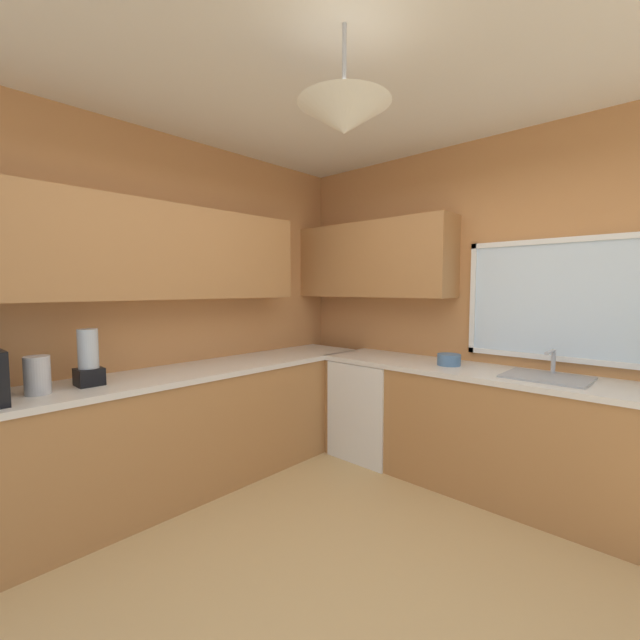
{
  "coord_description": "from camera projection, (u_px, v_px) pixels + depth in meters",
  "views": [
    {
      "loc": [
        1.27,
        -1.54,
        1.53
      ],
      "look_at": [
        -0.75,
        0.65,
        1.3
      ],
      "focal_mm": 23.23,
      "sensor_mm": 36.0,
      "label": 1
    }
  ],
  "objects": [
    {
      "name": "bowl",
      "position": [
        449.0,
        360.0,
        3.31
      ],
      "size": [
        0.18,
        0.18,
        0.09
      ],
      "primitive_type": "cylinder",
      "color": "#4C7099",
      "rests_on": "counter_run_back"
    },
    {
      "name": "counter_run_left",
      "position": [
        183.0,
        430.0,
        3.13
      ],
      "size": [
        0.65,
        3.49,
        0.92
      ],
      "color": "#AD7542",
      "rests_on": "ground_plane"
    },
    {
      "name": "sink_assembly",
      "position": [
        547.0,
        376.0,
        2.84
      ],
      "size": [
        0.53,
        0.4,
        0.19
      ],
      "color": "#9EA0A5",
      "rests_on": "counter_run_back"
    },
    {
      "name": "blender_appliance",
      "position": [
        89.0,
        360.0,
        2.62
      ],
      "size": [
        0.15,
        0.15,
        0.36
      ],
      "color": "black",
      "rests_on": "counter_run_left"
    },
    {
      "name": "counter_run_back",
      "position": [
        499.0,
        433.0,
        3.07
      ],
      "size": [
        2.96,
        0.65,
        0.92
      ],
      "color": "#AD7542",
      "rests_on": "ground_plane"
    },
    {
      "name": "ground_plane",
      "position": [
        342.0,
        591.0,
        2.1
      ],
      "size": [
        8.27,
        8.27,
        0.0
      ],
      "primitive_type": "plane",
      "color": "tan"
    },
    {
      "name": "room_shell",
      "position": [
        305.0,
        235.0,
        2.92
      ],
      "size": [
        3.87,
        3.88,
        2.8
      ],
      "color": "#C6844C",
      "rests_on": "ground_plane"
    },
    {
      "name": "kettle",
      "position": [
        37.0,
        375.0,
        2.4
      ],
      "size": [
        0.14,
        0.14,
        0.22
      ],
      "primitive_type": "cylinder",
      "color": "#B7B7BC",
      "rests_on": "counter_run_left"
    },
    {
      "name": "dishwasher",
      "position": [
        373.0,
        408.0,
        3.81
      ],
      "size": [
        0.6,
        0.6,
        0.87
      ],
      "primitive_type": "cube",
      "color": "white",
      "rests_on": "ground_plane"
    }
  ]
}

